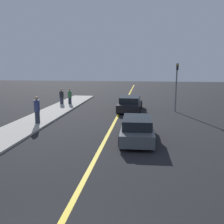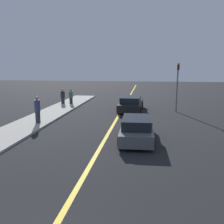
% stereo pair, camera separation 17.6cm
% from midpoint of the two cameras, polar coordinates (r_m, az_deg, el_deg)
% --- Properties ---
extents(road_center_line, '(0.20, 60.00, 0.01)m').
position_cam_midpoint_polar(road_center_line, '(22.11, 2.25, 0.09)').
color(road_center_line, gold).
rests_on(road_center_line, ground_plane).
extents(sidewalk_left, '(2.64, 28.06, 0.13)m').
position_cam_midpoint_polar(sidewalk_left, '(19.74, -15.75, -1.41)').
color(sidewalk_left, '#ADA89E').
rests_on(sidewalk_left, ground_plane).
extents(car_near_right_lane, '(1.94, 4.44, 1.29)m').
position_cam_midpoint_polar(car_near_right_lane, '(13.76, 6.02, -3.87)').
color(car_near_right_lane, '#4C5156').
rests_on(car_near_right_lane, ground_plane).
extents(car_ahead_center, '(2.15, 4.79, 1.32)m').
position_cam_midpoint_polar(car_ahead_center, '(22.44, 4.57, 1.87)').
color(car_ahead_center, black).
rests_on(car_ahead_center, ground_plane).
extents(pedestrian_mid_group, '(0.39, 0.39, 1.85)m').
position_cam_midpoint_polar(pedestrian_mid_group, '(17.82, -16.40, 0.51)').
color(pedestrian_mid_group, '#282D3D').
rests_on(pedestrian_mid_group, sidewalk_left).
extents(pedestrian_far_standing, '(0.42, 0.42, 1.59)m').
position_cam_midpoint_polar(pedestrian_far_standing, '(26.18, -11.00, 3.57)').
color(pedestrian_far_standing, '#282D3D').
rests_on(pedestrian_far_standing, sidewalk_left).
extents(pedestrian_by_sign, '(0.39, 0.39, 1.56)m').
position_cam_midpoint_polar(pedestrian_by_sign, '(26.05, -9.18, 3.57)').
color(pedestrian_by_sign, '#282D3D').
rests_on(pedestrian_by_sign, sidewalk_left).
extents(traffic_light, '(0.18, 0.40, 4.20)m').
position_cam_midpoint_polar(traffic_light, '(22.41, 14.95, 6.50)').
color(traffic_light, slate).
rests_on(traffic_light, ground_plane).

